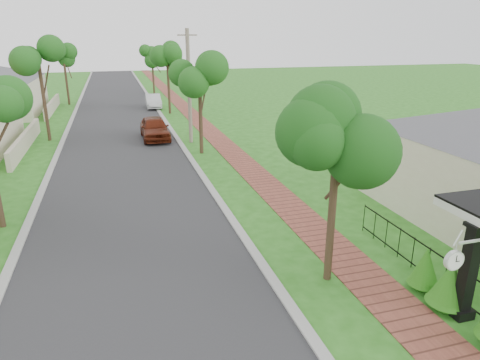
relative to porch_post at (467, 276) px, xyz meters
name	(u,v)px	position (x,y,z in m)	size (l,w,h in m)	color
ground	(274,324)	(-4.55, 1.00, -1.12)	(160.00, 160.00, 0.00)	#276718
road	(121,143)	(-7.55, 21.00, -1.12)	(7.00, 120.00, 0.02)	#28282B
kerb_right	(177,139)	(-3.90, 21.00, -1.12)	(0.30, 120.00, 0.10)	#9E9E99
kerb_left	(61,147)	(-11.20, 21.00, -1.12)	(0.30, 120.00, 0.10)	#9E9E99
sidewalk	(215,137)	(-1.30, 21.00, -1.12)	(1.50, 120.00, 0.03)	#99503D
porch_post	(467,276)	(0.00, 0.00, 0.00)	(0.48, 0.48, 2.52)	black
picket_fence	(445,274)	(0.35, 1.00, -0.59)	(0.03, 8.02, 1.00)	black
street_trees	(115,64)	(-7.42, 27.84, 3.42)	(10.70, 37.65, 5.89)	#382619
parked_car_red	(155,128)	(-5.31, 21.37, -0.38)	(1.75, 4.35, 1.48)	#581C0D
parked_car_white	(153,101)	(-4.15, 34.44, -0.48)	(1.35, 3.86, 1.27)	silver
near_tree	(337,144)	(-2.35, 2.50, 2.84)	(1.94, 1.94, 4.98)	#382619
utility_pole	(189,87)	(-3.17, 19.83, 2.44)	(1.20, 0.24, 7.01)	gray
station_clock	(455,259)	(-0.87, -0.40, 0.83)	(1.08, 0.13, 0.67)	silver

